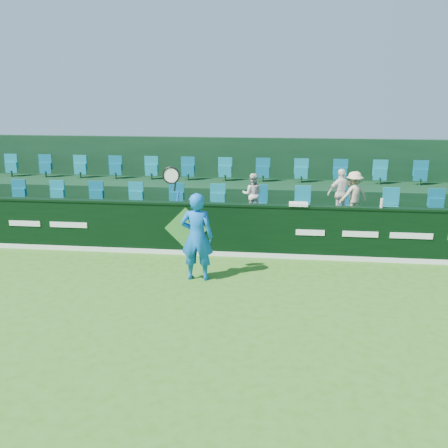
# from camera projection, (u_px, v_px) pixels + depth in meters

# --- Properties ---
(ground) EXTENTS (60.00, 60.00, 0.00)m
(ground) POSITION_uv_depth(u_px,v_px,m) (146.00, 324.00, 9.04)
(ground) COLOR #306618
(ground) RESTS_ON ground
(sponsor_hoarding) EXTENTS (16.00, 0.25, 1.35)m
(sponsor_hoarding) POSITION_uv_depth(u_px,v_px,m) (187.00, 228.00, 12.69)
(sponsor_hoarding) COLOR black
(sponsor_hoarding) RESTS_ON ground
(stand_tier_front) EXTENTS (16.00, 2.00, 0.80)m
(stand_tier_front) POSITION_uv_depth(u_px,v_px,m) (194.00, 227.00, 13.82)
(stand_tier_front) COLOR black
(stand_tier_front) RESTS_ON ground
(stand_tier_back) EXTENTS (16.00, 1.80, 1.30)m
(stand_tier_back) POSITION_uv_depth(u_px,v_px,m) (205.00, 203.00, 15.57)
(stand_tier_back) COLOR black
(stand_tier_back) RESTS_ON ground
(stand_rear) EXTENTS (16.00, 4.10, 2.60)m
(stand_rear) POSITION_uv_depth(u_px,v_px,m) (207.00, 183.00, 15.85)
(stand_rear) COLOR black
(stand_rear) RESTS_ON ground
(seat_row_front) EXTENTS (13.50, 0.50, 0.60)m
(seat_row_front) POSITION_uv_depth(u_px,v_px,m) (197.00, 199.00, 14.02)
(seat_row_front) COLOR #127789
(seat_row_front) RESTS_ON stand_tier_front
(seat_row_back) EXTENTS (13.50, 0.50, 0.60)m
(seat_row_back) POSITION_uv_depth(u_px,v_px,m) (206.00, 172.00, 15.61)
(seat_row_back) COLOR #127789
(seat_row_back) RESTS_ON stand_tier_back
(tennis_player) EXTENTS (1.09, 0.48, 2.56)m
(tennis_player) POSITION_uv_depth(u_px,v_px,m) (197.00, 236.00, 10.90)
(tennis_player) COLOR blue
(tennis_player) RESTS_ON ground
(spectator_left) EXTENTS (0.56, 0.45, 1.14)m
(spectator_left) POSITION_uv_depth(u_px,v_px,m) (252.00, 194.00, 13.40)
(spectator_left) COLOR silver
(spectator_left) RESTS_ON stand_tier_front
(spectator_middle) EXTENTS (0.82, 0.53, 1.30)m
(spectator_middle) POSITION_uv_depth(u_px,v_px,m) (341.00, 193.00, 13.12)
(spectator_middle) COLOR white
(spectator_middle) RESTS_ON stand_tier_front
(spectator_right) EXTENTS (0.92, 0.75, 1.24)m
(spectator_right) POSITION_uv_depth(u_px,v_px,m) (354.00, 195.00, 13.09)
(spectator_right) COLOR beige
(spectator_right) RESTS_ON stand_tier_front
(towel) EXTENTS (0.45, 0.29, 0.07)m
(towel) POSITION_uv_depth(u_px,v_px,m) (298.00, 204.00, 12.19)
(towel) COLOR white
(towel) RESTS_ON sponsor_hoarding
(drinks_bottle) EXTENTS (0.07, 0.07, 0.23)m
(drinks_bottle) POSITION_uv_depth(u_px,v_px,m) (382.00, 203.00, 11.95)
(drinks_bottle) COLOR silver
(drinks_bottle) RESTS_ON sponsor_hoarding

